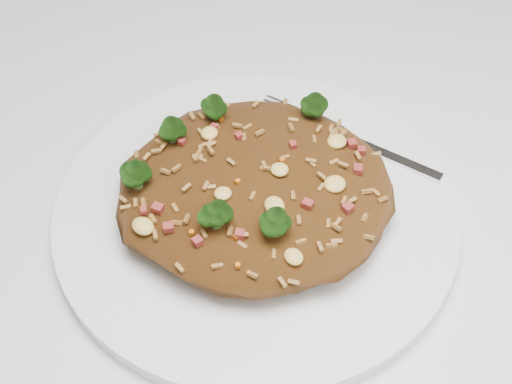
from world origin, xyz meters
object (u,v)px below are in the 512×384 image
dining_table (138,216)px  fried_rice (255,182)px  plate (256,211)px  fork (356,142)px

dining_table → fried_rice: (0.11, -0.08, 0.13)m
dining_table → plate: (0.11, -0.08, 0.10)m
plate → fried_rice: size_ratio=1.50×
dining_table → fried_rice: 0.18m
dining_table → fork: size_ratio=8.38×
dining_table → plate: bearing=-35.7°
fried_rice → fork: fried_rice is taller
plate → fried_rice: bearing=156.1°
dining_table → fried_rice: size_ratio=6.00×
plate → dining_table: bearing=144.3°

